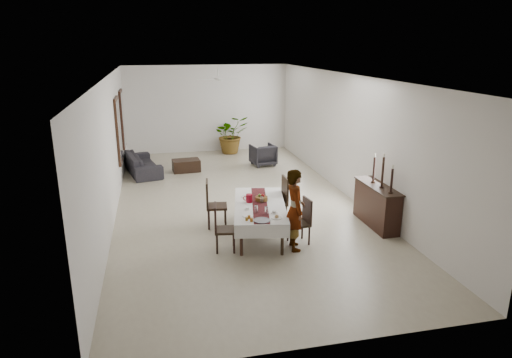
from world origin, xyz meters
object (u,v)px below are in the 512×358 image
object	(u,v)px
woman	(295,210)
sofa	(143,163)
dining_table_top	(260,206)
red_pitcher	(249,198)
sideboard_body	(377,206)

from	to	relation	value
woman	sofa	distance (m)	7.05
dining_table_top	red_pitcher	xyz separation A→B (m)	(-0.19, 0.17, 0.12)
woman	sideboard_body	bearing A→B (deg)	-66.59
dining_table_top	woman	size ratio (longest dim) A/B	1.31
woman	sideboard_body	world-z (taller)	woman
dining_table_top	sideboard_body	size ratio (longest dim) A/B	1.43
red_pitcher	sideboard_body	size ratio (longest dim) A/B	0.12
dining_table_top	sofa	size ratio (longest dim) A/B	1.01
sideboard_body	sofa	distance (m)	7.62
red_pitcher	woman	bearing A→B (deg)	-55.01
red_pitcher	sofa	size ratio (longest dim) A/B	0.08
dining_table_top	woman	world-z (taller)	woman
dining_table_top	red_pitcher	bearing A→B (deg)	149.04
dining_table_top	sofa	xyz separation A→B (m)	(-2.51, 5.51, -0.34)
red_pitcher	sofa	distance (m)	5.84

